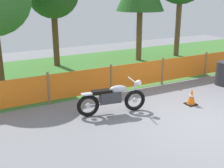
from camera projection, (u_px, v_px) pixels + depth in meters
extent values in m
cube|color=gray|center=(202.00, 124.00, 7.84)|extent=(24.00, 24.00, 0.02)
cube|color=#427A33|center=(100.00, 68.00, 13.30)|extent=(24.00, 6.48, 0.01)
cylinder|color=olive|center=(49.00, 89.00, 8.96)|extent=(0.08, 0.08, 1.05)
cylinder|color=olive|center=(111.00, 79.00, 9.93)|extent=(0.08, 0.08, 1.05)
cylinder|color=olive|center=(162.00, 71.00, 10.89)|extent=(0.08, 0.08, 1.05)
cylinder|color=olive|center=(205.00, 64.00, 11.86)|extent=(0.08, 0.08, 1.05)
cube|color=orange|center=(12.00, 94.00, 8.48)|extent=(2.10, 0.02, 0.85)
cube|color=orange|center=(81.00, 83.00, 9.44)|extent=(2.10, 0.02, 0.85)
cube|color=orange|center=(138.00, 74.00, 10.40)|extent=(2.10, 0.02, 0.85)
cube|color=orange|center=(185.00, 67.00, 11.37)|extent=(2.10, 0.02, 0.85)
cube|color=orange|center=(224.00, 61.00, 12.33)|extent=(2.10, 0.02, 0.85)
cylinder|color=brown|center=(56.00, 39.00, 13.41)|extent=(0.28, 0.28, 2.54)
cylinder|color=brown|center=(139.00, 36.00, 14.47)|extent=(0.28, 0.28, 2.46)
cylinder|color=brown|center=(178.00, 27.00, 15.36)|extent=(0.28, 0.28, 3.13)
torus|color=black|center=(135.00, 100.00, 8.57)|extent=(0.66, 0.22, 0.65)
cylinder|color=silver|center=(135.00, 100.00, 8.57)|extent=(0.15, 0.08, 0.14)
torus|color=black|center=(88.00, 106.00, 8.17)|extent=(0.66, 0.22, 0.65)
cylinder|color=silver|center=(88.00, 106.00, 8.17)|extent=(0.15, 0.08, 0.14)
cube|color=#38383D|center=(110.00, 97.00, 8.30)|extent=(0.64, 0.34, 0.32)
ellipsoid|color=#B7B7C1|center=(118.00, 89.00, 8.30)|extent=(0.56, 0.33, 0.22)
cube|color=black|center=(102.00, 92.00, 8.17)|extent=(0.60, 0.32, 0.10)
cube|color=silver|center=(88.00, 94.00, 8.06)|extent=(0.39, 0.22, 0.04)
cylinder|color=silver|center=(133.00, 91.00, 8.47)|extent=(0.24, 0.10, 0.58)
sphere|color=white|center=(138.00, 83.00, 8.44)|extent=(0.21, 0.21, 0.18)
cylinder|color=silver|center=(132.00, 80.00, 8.35)|extent=(0.14, 0.60, 0.03)
cylinder|color=silver|center=(99.00, 105.00, 8.42)|extent=(0.56, 0.17, 0.07)
cube|color=black|center=(191.00, 104.00, 9.11)|extent=(0.32, 0.32, 0.03)
cone|color=orange|center=(192.00, 96.00, 9.03)|extent=(0.26, 0.26, 0.50)
cylinder|color=white|center=(192.00, 95.00, 9.02)|extent=(0.15, 0.15, 0.06)
cylinder|color=#2D2D33|center=(224.00, 73.00, 10.89)|extent=(0.58, 0.58, 0.88)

